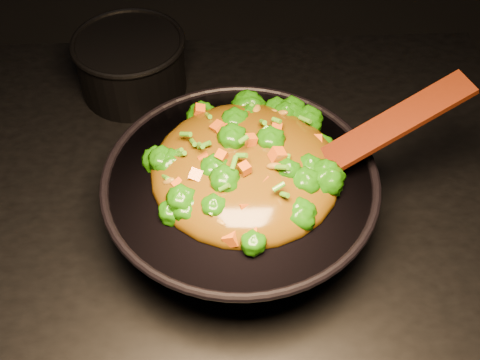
{
  "coord_description": "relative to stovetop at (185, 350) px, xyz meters",
  "views": [
    {
      "loc": [
        0.09,
        -0.56,
        1.63
      ],
      "look_at": [
        0.11,
        -0.0,
        0.99
      ],
      "focal_mm": 45.0,
      "sensor_mm": 36.0,
      "label": 1
    }
  ],
  "objects": [
    {
      "name": "wok",
      "position": [
        0.11,
        -0.01,
        0.5
      ],
      "size": [
        0.48,
        0.48,
        0.1
      ],
      "primitive_type": null,
      "rotation": [
        0.0,
        0.0,
        -0.38
      ],
      "color": "black",
      "rests_on": "stovetop"
    },
    {
      "name": "spatula",
      "position": [
        0.29,
        0.01,
        0.6
      ],
      "size": [
        0.28,
        0.13,
        0.12
      ],
      "primitive_type": "cube",
      "rotation": [
        0.0,
        -0.38,
        0.32
      ],
      "color": "#391606",
      "rests_on": "wok"
    },
    {
      "name": "stir_fry",
      "position": [
        0.12,
        -0.0,
        0.6
      ],
      "size": [
        0.32,
        0.32,
        0.09
      ],
      "primitive_type": null,
      "rotation": [
        0.0,
        0.0,
        0.28
      ],
      "color": "#1B6006",
      "rests_on": "wok"
    },
    {
      "name": "stovetop",
      "position": [
        0.0,
        0.0,
        0.0
      ],
      "size": [
        1.2,
        0.9,
        0.9
      ],
      "primitive_type": "cube",
      "color": "black",
      "rests_on": "ground"
    },
    {
      "name": "back_pot",
      "position": [
        -0.06,
        0.31,
        0.5
      ],
      "size": [
        0.2,
        0.2,
        0.11
      ],
      "primitive_type": "cylinder",
      "rotation": [
        0.0,
        0.0,
        -0.09
      ],
      "color": "black",
      "rests_on": "stovetop"
    }
  ]
}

